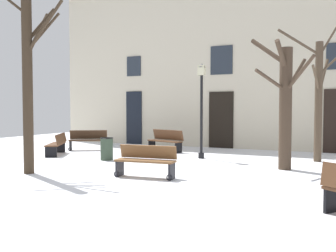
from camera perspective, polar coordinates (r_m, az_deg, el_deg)
The scene contains 11 objects.
ground_plane at distance 10.60m, azimuth -3.60°, elevation -7.35°, with size 29.02×29.02×0.00m, color white.
building_facade at distance 17.99m, azimuth 8.86°, elevation 10.16°, with size 18.14×0.60×8.31m.
tree_near_facade at distance 11.34m, azimuth -20.48°, elevation 7.93°, with size 2.28×1.32×5.48m.
tree_left_of_center at distance 13.97m, azimuth 21.94°, elevation 4.37°, with size 2.15×2.26×5.03m.
tree_right_of_center at distance 11.82m, azimuth 17.37°, elevation 3.61°, with size 2.09×1.97×4.09m.
streetlamp at distance 13.86m, azimuth 5.12°, elevation 3.92°, with size 0.30×0.30×3.50m.
litter_bin at distance 13.59m, azimuth -9.32°, elevation -3.43°, with size 0.47×0.47×0.81m.
bench_by_litter_bin at distance 10.05m, azimuth -3.40°, elevation -5.31°, with size 1.69×0.64×0.86m.
bench_far_corner at distance 16.97m, azimuth -12.06°, elevation -2.08°, with size 1.65×1.25×0.89m.
bench_back_to_back_right at distance 15.58m, azimuth -16.55°, elevation -2.63°, with size 1.31×1.77×0.85m.
bench_facing_shops at distance 16.15m, azimuth -0.34°, elevation -2.18°, with size 1.82×1.04×0.94m.
Camera 1 is at (5.03, -9.15, 1.84)m, focal length 40.01 mm.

